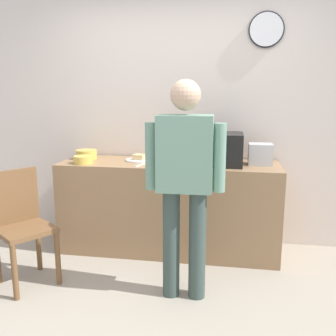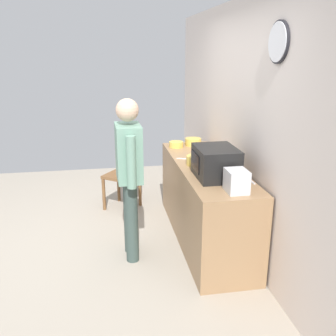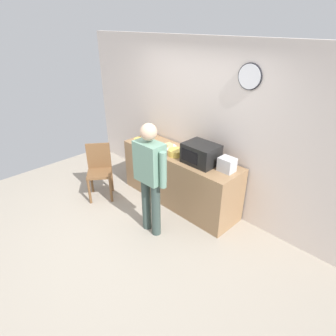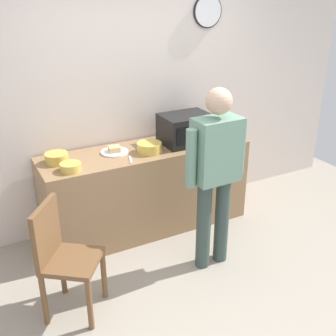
% 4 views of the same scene
% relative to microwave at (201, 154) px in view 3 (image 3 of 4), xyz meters
% --- Properties ---
extents(ground_plane, '(6.00, 6.00, 0.00)m').
position_rel_microwave_xyz_m(ground_plane, '(-0.37, -1.20, -1.04)').
color(ground_plane, '#9E9384').
extents(back_wall, '(5.40, 0.13, 2.60)m').
position_rel_microwave_xyz_m(back_wall, '(-0.37, 0.40, 0.26)').
color(back_wall, silver).
rests_on(back_wall, ground_plane).
extents(kitchen_counter, '(2.12, 0.62, 0.89)m').
position_rel_microwave_xyz_m(kitchen_counter, '(-0.45, 0.02, -0.60)').
color(kitchen_counter, '#93704C').
rests_on(kitchen_counter, ground_plane).
extents(microwave, '(0.50, 0.39, 0.30)m').
position_rel_microwave_xyz_m(microwave, '(0.00, 0.00, 0.00)').
color(microwave, black).
rests_on(microwave, kitchen_counter).
extents(sandwich_plate, '(0.27, 0.27, 0.07)m').
position_rel_microwave_xyz_m(sandwich_plate, '(-0.76, 0.08, -0.13)').
color(sandwich_plate, white).
rests_on(sandwich_plate, kitchen_counter).
extents(salad_bowl, '(0.18, 0.18, 0.07)m').
position_rel_microwave_xyz_m(salad_bowl, '(-1.25, -0.15, -0.11)').
color(salad_bowl, gold).
rests_on(salad_bowl, kitchen_counter).
extents(cereal_bowl, '(0.24, 0.24, 0.10)m').
position_rel_microwave_xyz_m(cereal_bowl, '(-0.45, -0.07, -0.10)').
color(cereal_bowl, gold).
rests_on(cereal_bowl, kitchen_counter).
extents(mixing_bowl, '(0.21, 0.21, 0.09)m').
position_rel_microwave_xyz_m(mixing_bowl, '(-1.31, 0.09, -0.10)').
color(mixing_bowl, gold).
rests_on(mixing_bowl, kitchen_counter).
extents(toaster, '(0.22, 0.18, 0.20)m').
position_rel_microwave_xyz_m(toaster, '(0.42, 0.07, -0.05)').
color(toaster, silver).
rests_on(toaster, kitchen_counter).
extents(fork_utensil, '(0.07, 0.17, 0.01)m').
position_rel_microwave_xyz_m(fork_utensil, '(-0.69, -0.17, -0.15)').
color(fork_utensil, silver).
rests_on(fork_utensil, kitchen_counter).
extents(spoon_utensil, '(0.17, 0.02, 0.01)m').
position_rel_microwave_xyz_m(spoon_utensil, '(0.18, 0.30, -0.15)').
color(spoon_utensil, silver).
rests_on(spoon_utensil, kitchen_counter).
extents(person_standing, '(0.59, 0.25, 1.66)m').
position_rel_microwave_xyz_m(person_standing, '(-0.19, -0.83, -0.07)').
color(person_standing, '#374843').
rests_on(person_standing, ground_plane).
extents(wooden_chair, '(0.56, 0.56, 0.94)m').
position_rel_microwave_xyz_m(wooden_chair, '(-1.54, -0.81, -0.52)').
color(wooden_chair, brown).
rests_on(wooden_chair, ground_plane).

